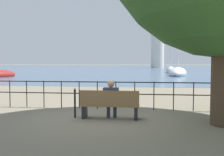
{
  "coord_description": "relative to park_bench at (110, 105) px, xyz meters",
  "views": [
    {
      "loc": [
        1.04,
        -7.61,
        1.71
      ],
      "look_at": [
        0.0,
        0.5,
        1.24
      ],
      "focal_mm": 40.0,
      "sensor_mm": 36.0,
      "label": 1
    }
  ],
  "objects": [
    {
      "name": "harbor_water",
      "position": [
        0.0,
        160.46,
        -0.43
      ],
      "size": [
        600.0,
        300.0,
        0.01
      ],
      "color": "#47607A",
      "rests_on": "ground_plane"
    },
    {
      "name": "ground_plane",
      "position": [
        0.0,
        0.06,
        -0.43
      ],
      "size": [
        1000.0,
        1000.0,
        0.0
      ],
      "primitive_type": "plane",
      "color": "#7A705B"
    },
    {
      "name": "sailboat_2",
      "position": [
        5.95,
        39.71,
        -0.05
      ],
      "size": [
        2.12,
        6.06,
        8.05
      ],
      "rotation": [
        0.0,
        0.0,
        -0.08
      ],
      "color": "silver",
      "rests_on": "ground_plane"
    },
    {
      "name": "harbor_lighthouse",
      "position": [
        6.57,
        97.19,
        8.75
      ],
      "size": [
        5.33,
        5.33,
        19.74
      ],
      "color": "silver",
      "rests_on": "ground_plane"
    },
    {
      "name": "park_bench",
      "position": [
        0.0,
        0.0,
        0.0
      ],
      "size": [
        1.81,
        0.45,
        0.9
      ],
      "color": "brown",
      "rests_on": "ground_plane"
    },
    {
      "name": "seated_person_left",
      "position": [
        0.03,
        0.08,
        0.23
      ],
      "size": [
        0.47,
        0.35,
        1.2
      ],
      "color": "#2D3347",
      "rests_on": "ground_plane"
    },
    {
      "name": "promenade_railing",
      "position": [
        -0.0,
        1.7,
        0.26
      ],
      "size": [
        12.74,
        0.04,
        1.05
      ],
      "color": "black",
      "rests_on": "ground_plane"
    },
    {
      "name": "closed_umbrella",
      "position": [
        -1.12,
        0.06,
        0.1
      ],
      "size": [
        0.09,
        0.09,
        0.96
      ],
      "color": "black",
      "rests_on": "ground_plane"
    },
    {
      "name": "sailboat_1",
      "position": [
        5.94,
        29.64,
        -0.06
      ],
      "size": [
        3.91,
        8.52,
        9.89
      ],
      "rotation": [
        0.0,
        0.0,
        -0.18
      ],
      "color": "silver",
      "rests_on": "ground_plane"
    }
  ]
}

